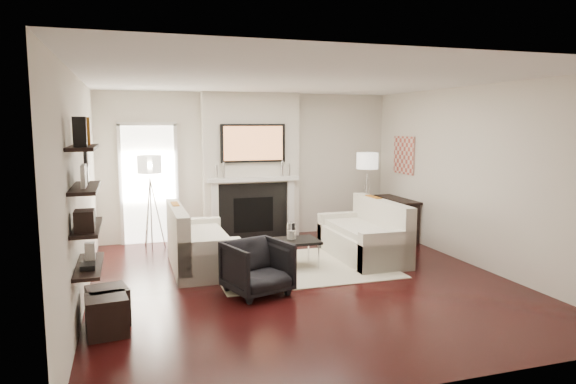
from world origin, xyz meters
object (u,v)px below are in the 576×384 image
object	(u,v)px
loveseat_left_base	(201,254)
lamp_right_shade	(367,161)
coffee_table	(282,242)
armchair	(257,265)
loveseat_right_base	(362,245)
lamp_left_shade	(149,164)
ottoman_near	(108,306)

from	to	relation	value
loveseat_left_base	lamp_right_shade	size ratio (longest dim) A/B	4.50
coffee_table	armchair	size ratio (longest dim) A/B	1.49
loveseat_right_base	coffee_table	world-z (taller)	same
loveseat_left_base	loveseat_right_base	size ratio (longest dim) A/B	1.00
loveseat_right_base	lamp_right_shade	bearing A→B (deg)	61.57
coffee_table	lamp_left_shade	world-z (taller)	lamp_left_shade
armchair	ottoman_near	world-z (taller)	armchair
loveseat_left_base	lamp_left_shade	world-z (taller)	lamp_left_shade
lamp_left_shade	lamp_right_shade	distance (m)	3.92
coffee_table	ottoman_near	distance (m)	2.82
coffee_table	lamp_left_shade	xyz separation A→B (m)	(-1.77, 1.89, 1.05)
loveseat_left_base	ottoman_near	xyz separation A→B (m)	(-1.26, -1.88, -0.01)
ottoman_near	loveseat_left_base	bearing A→B (deg)	56.16
armchair	lamp_right_shade	world-z (taller)	lamp_right_shade
loveseat_right_base	lamp_left_shade	world-z (taller)	lamp_left_shade
lamp_right_shade	ottoman_near	distance (m)	5.57
coffee_table	ottoman_near	bearing A→B (deg)	-148.36
loveseat_left_base	coffee_table	distance (m)	1.22
loveseat_left_base	lamp_right_shade	bearing A→B (deg)	19.04
loveseat_right_base	coffee_table	size ratio (longest dim) A/B	1.64
loveseat_left_base	armchair	xyz separation A→B (m)	(0.51, -1.41, 0.16)
lamp_left_shade	coffee_table	bearing A→B (deg)	-46.85
coffee_table	loveseat_left_base	bearing A→B (deg)	160.24
loveseat_left_base	ottoman_near	world-z (taller)	loveseat_left_base
lamp_right_shade	ottoman_near	size ratio (longest dim) A/B	1.00
loveseat_left_base	armchair	distance (m)	1.51
loveseat_right_base	coffee_table	xyz separation A→B (m)	(-1.40, -0.19, 0.19)
coffee_table	lamp_left_shade	bearing A→B (deg)	133.15
loveseat_left_base	ottoman_near	bearing A→B (deg)	-123.84
lamp_left_shade	lamp_right_shade	size ratio (longest dim) A/B	1.00
loveseat_left_base	coffee_table	size ratio (longest dim) A/B	1.64
loveseat_left_base	ottoman_near	distance (m)	2.26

